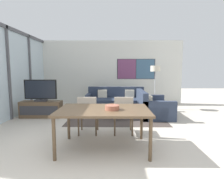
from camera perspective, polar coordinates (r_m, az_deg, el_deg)
ground_plane at (r=2.93m, az=-6.21°, el=-24.30°), size 24.00×24.00×0.00m
wall_back at (r=7.86m, az=-1.29°, el=5.64°), size 6.70×0.09×2.80m
window_wall_left at (r=6.07m, az=-30.91°, el=5.77°), size 0.07×5.35×2.80m
area_rug at (r=5.67m, az=1.48°, el=-8.94°), size 2.94×2.02×0.01m
tv_console at (r=6.04m, az=-22.07°, el=-5.97°), size 1.28×0.41×0.52m
television at (r=5.95m, az=-22.30°, el=-0.35°), size 1.02×0.20×0.69m
sofa_main at (r=6.84m, az=1.33°, el=-4.02°), size 2.24×0.99×0.83m
sofa_side at (r=5.91m, az=12.80°, el=-5.80°), size 0.99×1.46×0.83m
coffee_table at (r=5.60m, az=1.49°, el=-6.13°), size 0.81×0.81×0.38m
dining_table at (r=3.31m, az=-2.74°, el=-7.54°), size 1.70×1.05×0.77m
dining_chair_left at (r=4.13m, az=-7.89°, el=-7.51°), size 0.46×0.46×0.90m
dining_chair_centre at (r=4.10m, az=3.72°, el=-7.57°), size 0.46×0.46×0.90m
fruit_bowl at (r=3.22m, az=0.06°, el=-5.77°), size 0.27×0.27×0.09m
floor_lamp at (r=6.96m, az=13.95°, el=5.65°), size 0.37×0.37×1.67m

